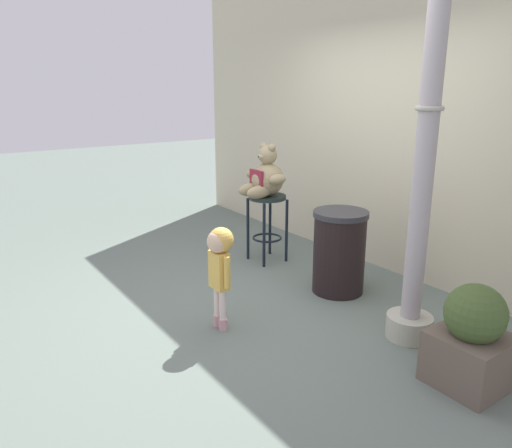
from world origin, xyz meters
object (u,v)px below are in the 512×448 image
(planter_with_shrub, at_px, (472,339))
(child_walking, at_px, (220,256))
(teddy_bear, at_px, (265,177))
(trash_bin, at_px, (339,252))
(bar_stool_with_teddy, at_px, (267,214))
(lamppost, at_px, (422,185))

(planter_with_shrub, bearing_deg, child_walking, -149.74)
(teddy_bear, distance_m, trash_bin, 1.20)
(bar_stool_with_teddy, height_order, teddy_bear, teddy_bear)
(trash_bin, bearing_deg, planter_with_shrub, -12.90)
(planter_with_shrub, bearing_deg, bar_stool_with_teddy, 173.17)
(lamppost, distance_m, planter_with_shrub, 1.09)
(trash_bin, height_order, planter_with_shrub, trash_bin)
(child_walking, distance_m, trash_bin, 1.30)
(child_walking, bearing_deg, bar_stool_with_teddy, -126.46)
(child_walking, xyz_separation_m, trash_bin, (0.00, 1.28, -0.21))
(lamppost, xyz_separation_m, planter_with_shrub, (0.61, -0.19, -0.88))
(planter_with_shrub, bearing_deg, trash_bin, 167.10)
(teddy_bear, relative_size, lamppost, 0.19)
(trash_bin, bearing_deg, child_walking, -90.06)
(child_walking, relative_size, trash_bin, 1.07)
(bar_stool_with_teddy, distance_m, planter_with_shrub, 2.67)
(bar_stool_with_teddy, relative_size, lamppost, 0.25)
(lamppost, height_order, planter_with_shrub, lamppost)
(child_walking, bearing_deg, trash_bin, -167.29)
(child_walking, distance_m, planter_with_shrub, 1.85)
(teddy_bear, relative_size, trash_bin, 0.71)
(trash_bin, bearing_deg, teddy_bear, -176.07)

